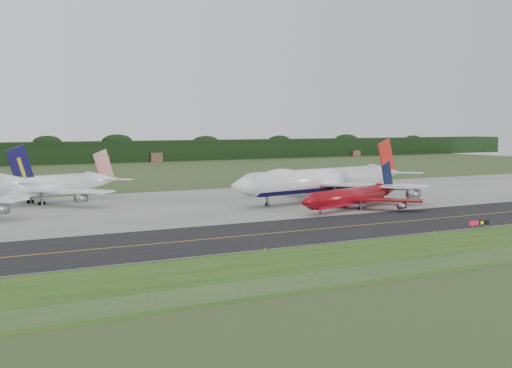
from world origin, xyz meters
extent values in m
plane|color=#364721|center=(0.00, 0.00, 0.00)|extent=(600.00, 600.00, 0.00)
cube|color=#255117|center=(0.00, -35.00, 0.01)|extent=(400.00, 30.00, 0.01)
cube|color=black|center=(0.00, -4.00, 0.01)|extent=(400.00, 32.00, 0.02)
cube|color=gray|center=(0.00, 51.00, 0.01)|extent=(400.00, 78.00, 0.01)
cube|color=orange|center=(0.00, -4.00, 0.03)|extent=(400.00, 0.40, 0.00)
cube|color=silver|center=(0.00, -19.50, 0.03)|extent=(400.00, 0.25, 0.00)
cylinder|color=slate|center=(-60.00, -48.00, 1.10)|extent=(0.10, 0.10, 2.20)
cube|color=black|center=(0.00, 275.00, 6.00)|extent=(700.00, 24.00, 12.00)
cylinder|color=white|center=(19.75, 40.34, 6.14)|extent=(50.19, 16.42, 6.34)
cube|color=black|center=(19.75, 40.34, 4.08)|extent=(47.42, 14.36, 2.22)
cone|color=white|center=(-7.75, 34.60, 6.14)|extent=(7.41, 7.48, 6.34)
cone|color=white|center=(50.65, 46.80, 6.62)|extent=(14.20, 8.90, 6.34)
ellipsoid|color=white|center=(6.07, 37.48, 7.89)|extent=(13.77, 7.92, 4.04)
cube|color=white|center=(31.13, 28.28, 5.03)|extent=(24.15, 28.03, 0.54)
cube|color=white|center=(25.35, 55.95, 5.03)|extent=(15.23, 29.58, 0.54)
cube|color=red|center=(51.34, 46.94, 10.93)|extent=(9.03, 2.36, 13.14)
cylinder|color=gray|center=(27.19, 28.09, 3.30)|extent=(3.93, 3.32, 2.66)
cylinder|color=gray|center=(21.67, 54.55, 3.30)|extent=(3.93, 3.32, 2.66)
cylinder|color=gray|center=(35.32, 17.23, 3.30)|extent=(3.93, 3.32, 2.66)
cylinder|color=gray|center=(24.76, 67.75, 3.30)|extent=(3.93, 3.32, 2.66)
cylinder|color=black|center=(1.18, 36.46, 0.57)|extent=(1.22, 0.74, 1.14)
cylinder|color=slate|center=(24.38, 37.74, 2.12)|extent=(1.05, 1.05, 4.24)
cylinder|color=black|center=(24.38, 37.74, 0.57)|extent=(1.23, 0.79, 1.14)
cylinder|color=slate|center=(22.95, 44.57, 2.12)|extent=(1.05, 1.05, 4.24)
cylinder|color=black|center=(22.95, 44.57, 0.57)|extent=(1.23, 0.79, 1.14)
cylinder|color=maroon|center=(15.38, 20.00, 3.45)|extent=(30.89, 14.51, 4.23)
cube|color=maroon|center=(15.38, 20.00, 2.08)|extent=(29.06, 12.99, 1.48)
cone|color=maroon|center=(-1.19, 14.08, 3.45)|extent=(5.11, 5.30, 4.23)
cone|color=maroon|center=(34.00, 26.65, 3.77)|extent=(9.20, 6.76, 4.23)
cube|color=maroon|center=(23.36, 13.60, 2.71)|extent=(16.27, 16.37, 0.48)
cube|color=maroon|center=(17.50, 30.01, 2.71)|extent=(7.25, 17.88, 0.48)
cube|color=black|center=(34.56, 26.85, 6.96)|extent=(6.41, 2.57, 9.64)
cylinder|color=gray|center=(24.47, 9.57, 1.56)|extent=(2.78, 2.45, 1.78)
cylinder|color=gray|center=(15.80, 33.83, 1.56)|extent=(2.78, 2.45, 1.78)
cylinder|color=black|center=(4.18, 16.00, 0.38)|extent=(0.83, 0.58, 0.76)
cylinder|color=slate|center=(18.52, 18.65, 1.09)|extent=(0.76, 0.76, 2.18)
cylinder|color=black|center=(18.52, 18.65, 0.38)|extent=(0.85, 0.62, 0.76)
cylinder|color=slate|center=(16.95, 23.03, 1.09)|extent=(0.76, 0.76, 2.18)
cylinder|color=black|center=(16.95, 23.03, 0.38)|extent=(0.85, 0.62, 0.76)
cone|color=white|center=(-55.83, 70.54, 6.25)|extent=(13.47, 9.58, 6.20)
cube|color=#0E0C38|center=(-55.17, 70.75, 10.34)|extent=(8.42, 3.09, 12.50)
cylinder|color=gray|center=(-66.16, 40.89, 3.01)|extent=(4.01, 3.50, 2.60)
cylinder|color=white|center=(-53.99, 72.06, 5.12)|extent=(39.50, 16.77, 5.50)
cube|color=white|center=(-53.99, 72.06, 3.33)|extent=(37.21, 14.88, 1.93)
cone|color=white|center=(-30.04, 79.33, 5.53)|extent=(11.60, 8.30, 5.50)
cube|color=white|center=(-44.06, 63.22, 4.16)|extent=(20.47, 21.67, 0.49)
cube|color=white|center=(-50.65, 84.94, 4.16)|extent=(10.28, 23.47, 0.49)
cube|color=#9E180B|center=(-29.45, 79.51, 9.11)|extent=(7.39, 2.63, 10.94)
cylinder|color=gray|center=(-42.80, 57.94, 2.66)|extent=(3.55, 3.08, 2.31)
cylinder|color=gray|center=(-52.54, 90.03, 2.66)|extent=(3.55, 3.08, 2.31)
cylinder|color=slate|center=(-50.08, 70.09, 1.74)|extent=(0.96, 0.96, 3.47)
cylinder|color=black|center=(-50.08, 70.09, 0.50)|extent=(1.09, 0.76, 0.99)
cylinder|color=slate|center=(-51.84, 75.88, 1.74)|extent=(0.96, 0.96, 3.47)
cylinder|color=black|center=(-51.84, 75.88, 0.50)|extent=(1.09, 0.76, 0.99)
cylinder|color=slate|center=(17.75, -19.92, 0.36)|extent=(0.12, 0.12, 0.73)
cylinder|color=slate|center=(20.81, -20.47, 0.36)|extent=(0.12, 0.12, 0.73)
cube|color=maroon|center=(18.06, -19.98, 1.19)|extent=(2.28, 0.59, 0.93)
cube|color=black|center=(20.00, -20.33, 1.19)|extent=(1.05, 0.37, 0.93)
cube|color=black|center=(21.22, -20.55, 1.19)|extent=(1.26, 0.41, 0.93)
cylinder|color=yellow|center=(-33.65, -20.50, 0.25)|extent=(0.16, 0.16, 0.50)
cylinder|color=yellow|center=(6.36, -20.50, 0.25)|extent=(0.16, 0.16, 0.50)
camera|label=1|loc=(-96.43, -125.38, 21.99)|focal=50.00mm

